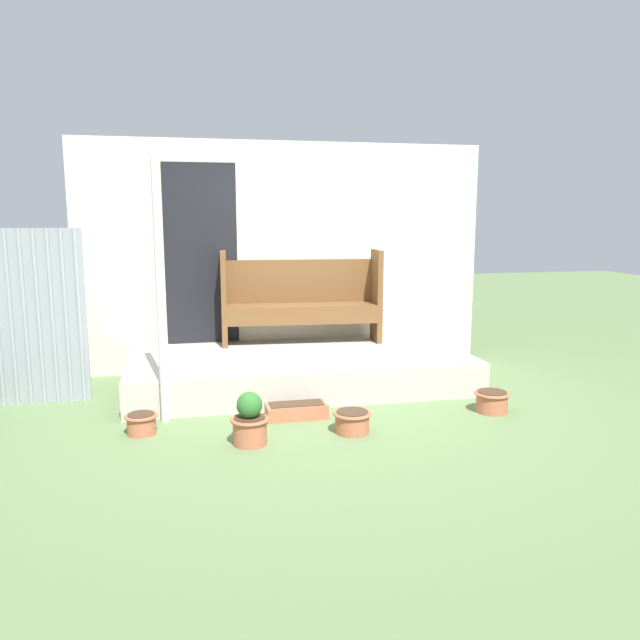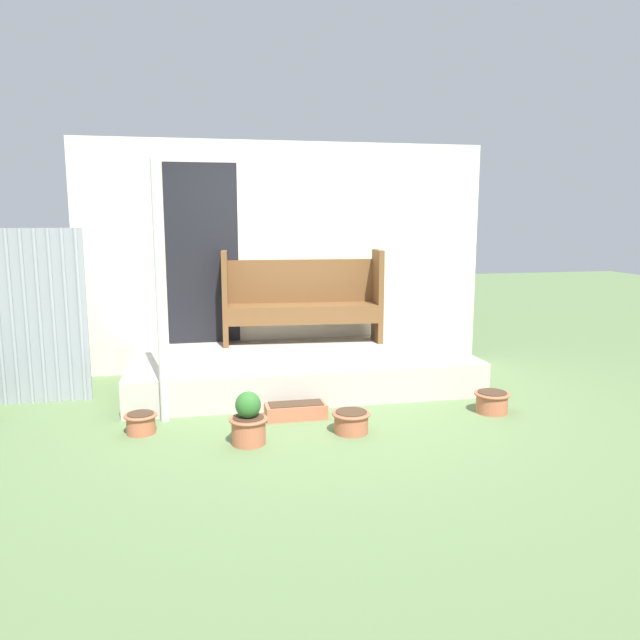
% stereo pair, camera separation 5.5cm
% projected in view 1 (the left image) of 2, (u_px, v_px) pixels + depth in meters
% --- Properties ---
extents(ground_plane, '(24.00, 24.00, 0.00)m').
position_uv_depth(ground_plane, '(317.00, 409.00, 5.80)').
color(ground_plane, '#5B7547').
extents(porch_slab, '(3.49, 1.66, 0.34)m').
position_uv_depth(porch_slab, '(300.00, 370.00, 6.57)').
color(porch_slab, '#B7B2A5').
rests_on(porch_slab, ground_plane).
extents(house_wall, '(4.69, 0.08, 2.60)m').
position_uv_depth(house_wall, '(282.00, 257.00, 7.19)').
color(house_wall, beige).
rests_on(house_wall, ground_plane).
extents(support_post, '(0.07, 0.07, 2.24)m').
position_uv_depth(support_post, '(160.00, 294.00, 5.26)').
color(support_post, silver).
rests_on(support_post, ground_plane).
extents(bench, '(1.82, 0.54, 1.05)m').
position_uv_depth(bench, '(301.00, 296.00, 7.07)').
color(bench, brown).
rests_on(bench, porch_slab).
extents(flower_pot_left, '(0.27, 0.27, 0.17)m').
position_uv_depth(flower_pot_left, '(141.00, 423.00, 5.12)').
color(flower_pot_left, '#B26042').
rests_on(flower_pot_left, ground_plane).
extents(flower_pot_middle, '(0.31, 0.31, 0.42)m').
position_uv_depth(flower_pot_middle, '(250.00, 421.00, 4.88)').
color(flower_pot_middle, '#B26042').
rests_on(flower_pot_middle, ground_plane).
extents(flower_pot_right, '(0.32, 0.32, 0.18)m').
position_uv_depth(flower_pot_right, '(352.00, 421.00, 5.16)').
color(flower_pot_right, '#B26042').
rests_on(flower_pot_right, ground_plane).
extents(flower_pot_far_right, '(0.32, 0.32, 0.19)m').
position_uv_depth(flower_pot_far_right, '(492.00, 401.00, 5.69)').
color(flower_pot_far_right, '#B26042').
rests_on(flower_pot_far_right, ground_plane).
extents(planter_box_rect, '(0.54, 0.23, 0.14)m').
position_uv_depth(planter_box_rect, '(297.00, 411.00, 5.52)').
color(planter_box_rect, '#B76647').
rests_on(planter_box_rect, ground_plane).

